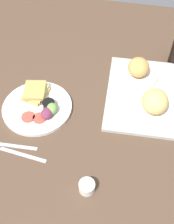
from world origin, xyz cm
name	(u,v)px	position (x,y,z in cm)	size (l,w,h in cm)	color
ground_plane	(81,115)	(0.00, 0.00, -1.50)	(190.00, 150.00, 3.00)	#4C3828
serving_tray	(144,94)	(-15.91, 25.29, 0.80)	(45.00, 33.00, 1.60)	#B2B2AD
bread_plate_near	(137,70)	(-26.22, 20.65, 5.00)	(20.06, 20.06, 9.06)	white
bread_plate_far	(155,105)	(-6.41, 29.64, 5.57)	(20.81, 20.81, 9.95)	white
plate_with_salad	(38,105)	(0.73, -18.56, 1.66)	(29.71, 29.71, 5.40)	white
espresso_cup	(87,187)	(32.43, 9.52, 2.00)	(5.60, 5.60, 4.00)	silver
fork	(16,146)	(21.38, -20.96, 0.25)	(17.00, 1.40, 0.50)	#B7B7BC
knife	(23,155)	(24.38, -16.96, 0.25)	(19.00, 1.40, 0.50)	#B7B7BC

